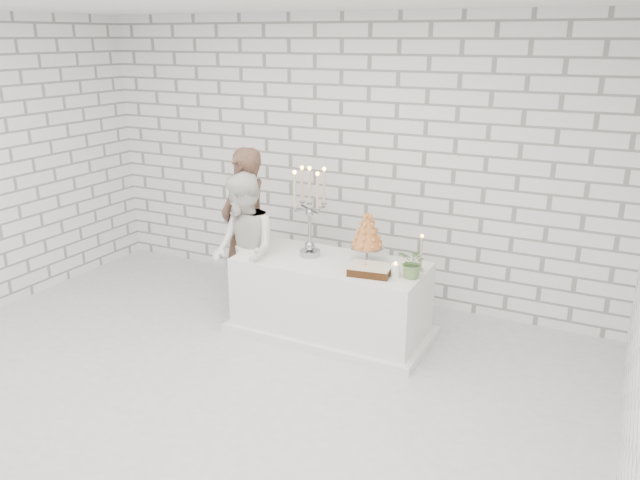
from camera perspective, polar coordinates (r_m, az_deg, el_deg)
The scene contains 11 objects.
ground at distance 5.29m, azimuth -10.11°, elevation -13.63°, with size 6.00×5.00×0.01m, color silver.
wall_back at distance 6.78m, azimuth 1.89°, elevation 7.42°, with size 6.00×0.01×3.00m, color white.
cake_table at distance 6.00m, azimuth 0.98°, elevation -5.28°, with size 1.80×0.80×0.75m, color white.
groom at distance 6.47m, azimuth -6.85°, elevation 0.92°, with size 0.63×0.41×1.72m, color #3F281E.
bride at distance 6.12m, azimuth -6.95°, elevation -1.01°, with size 0.75×0.58×1.53m, color white.
candelabra at distance 5.87m, azimuth -0.94°, elevation 2.58°, with size 0.35×0.35×0.87m, color #9998A2, non-canonical shape.
croquembouche at distance 5.77m, azimuth 4.34°, elevation 0.27°, with size 0.32×0.32×0.49m, color #AA5A22, non-canonical shape.
chocolate_cake at distance 5.55m, azimuth 4.60°, elevation -2.73°, with size 0.36×0.26×0.08m, color black.
pillar_candle at distance 5.50m, azimuth 6.90°, elevation -2.80°, with size 0.08×0.08×0.12m, color white.
extra_taper at distance 5.64m, azimuth 9.23°, elevation -1.28°, with size 0.06×0.06×0.32m, color #C7AC8C.
flowers at distance 5.47m, azimuth 8.52°, elevation -2.06°, with size 0.26×0.22×0.28m, color #5A8649.
Camera 1 is at (2.80, -3.54, 2.77)m, focal length 35.02 mm.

